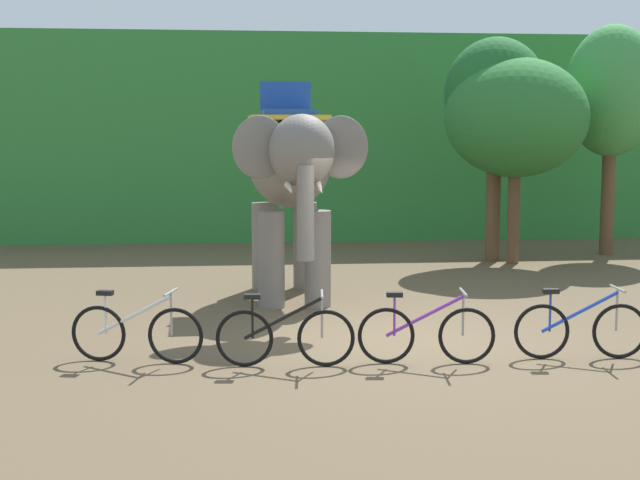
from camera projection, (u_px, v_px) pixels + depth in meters
The scene contains 10 objects.
ground_plane at pixel (408, 341), 12.17m from camera, with size 80.00×80.00×0.00m, color brown.
foliage_hedge at pixel (314, 138), 26.10m from camera, with size 36.00×6.00×5.52m, color #338438.
tree_far_right at pixel (496, 97), 19.53m from camera, with size 2.28×2.28×5.00m.
tree_far_left at pixel (516, 118), 19.16m from camera, with size 3.11×3.11×4.52m.
tree_left at pixel (612, 93), 20.52m from camera, with size 2.15×2.15×5.40m.
elephant at pixel (291, 173), 14.86m from camera, with size 2.08×4.16×3.78m.
bike_white at pixel (136, 332), 10.96m from camera, with size 1.67×0.58×0.92m.
bike_black at pixel (285, 336), 10.76m from camera, with size 1.71×0.52×0.92m.
bike_purple at pixel (426, 333), 10.89m from camera, with size 1.71×0.52×0.92m.
bike_blue at pixel (581, 329), 11.14m from camera, with size 1.71×0.52×0.92m.
Camera 1 is at (-2.36, -11.75, 2.83)m, focal length 49.30 mm.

